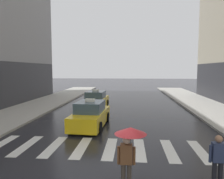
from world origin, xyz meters
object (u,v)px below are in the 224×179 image
taxi_second (96,101)px  pedestrian_with_handbag (218,158)px  taxi_lead (90,115)px  pedestrian_with_umbrella (129,141)px

taxi_second → pedestrian_with_handbag: (5.98, -12.91, 0.21)m
taxi_lead → taxi_second: 6.34m
pedestrian_with_handbag → taxi_second: bearing=114.8°
taxi_second → pedestrian_with_handbag: size_ratio=2.79×
taxi_lead → taxi_second: (-0.71, 6.30, 0.00)m
taxi_lead → taxi_second: bearing=96.4°
taxi_lead → pedestrian_with_umbrella: pedestrian_with_umbrella is taller
taxi_second → pedestrian_with_handbag: 14.23m
taxi_second → pedestrian_with_umbrella: 13.70m
taxi_lead → pedestrian_with_umbrella: 7.47m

